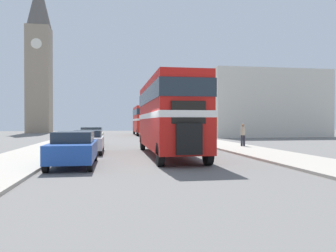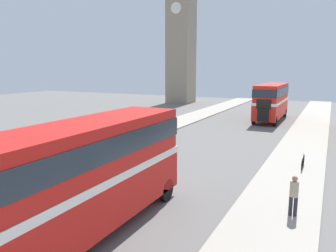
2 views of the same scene
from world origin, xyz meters
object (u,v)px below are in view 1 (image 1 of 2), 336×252
double_decker_bus (168,112)px  car_parked_near (74,148)px  church_tower (39,53)px  bus_distant (143,118)px  car_parked_far (92,136)px  bicycle_on_pavement (212,137)px  pedestrian_walking (243,133)px  car_parked_mid (88,141)px

double_decker_bus → car_parked_near: (-4.78, -3.57, -1.71)m
car_parked_near → church_tower: size_ratio=0.16×
bus_distant → car_parked_far: 22.93m
bicycle_on_pavement → pedestrian_walking: bearing=-88.5°
double_decker_bus → bicycle_on_pavement: 13.74m
bus_distant → car_parked_far: bus_distant is taller
double_decker_bus → bus_distant: bearing=87.5°
car_parked_mid → church_tower: (-11.76, 41.70, 13.79)m
car_parked_far → church_tower: size_ratio=0.15×
car_parked_far → pedestrian_walking: bearing=-18.1°
car_parked_near → car_parked_far: 12.22m
church_tower → bus_distant: bearing=-37.5°
car_parked_mid → bicycle_on_pavement: bearing=40.9°
car_parked_near → church_tower: bearing=103.6°
car_parked_mid → pedestrian_walking: 11.40m
double_decker_bus → car_parked_mid: bearing=151.2°
car_parked_near → church_tower: 51.09m
car_parked_far → church_tower: (-11.59, 35.60, 13.76)m
bus_distant → car_parked_far: (-6.12, -22.03, -1.72)m
pedestrian_walking → church_tower: 47.44m
car_parked_mid → car_parked_far: bearing=91.6°
car_parked_far → pedestrian_walking: pedestrian_walking is taller
car_parked_near → car_parked_mid: (0.16, 6.11, -0.03)m
car_parked_far → car_parked_mid: bearing=-88.4°
car_parked_near → pedestrian_walking: size_ratio=2.66×
church_tower → double_decker_bus: bearing=-69.7°
bus_distant → pedestrian_walking: bus_distant is taller
car_parked_mid → double_decker_bus: bearing=-28.8°
bus_distant → car_parked_far: bearing=-105.5°
bicycle_on_pavement → bus_distant: bearing=105.0°
car_parked_near → double_decker_bus: bearing=36.8°
pedestrian_walking → double_decker_bus: bearing=-142.9°
bus_distant → church_tower: size_ratio=0.34×
car_parked_far → pedestrian_walking: size_ratio=2.47×
car_parked_mid → pedestrian_walking: (11.14, 2.40, 0.33)m
bus_distant → car_parked_far: size_ratio=2.32×
double_decker_bus → pedestrian_walking: double_decker_bus is taller
bicycle_on_pavement → car_parked_mid: bearing=-139.1°
car_parked_near → car_parked_mid: 6.12m
car_parked_near → bus_distant: bearing=79.9°
double_decker_bus → pedestrian_walking: (6.53, 4.94, -1.41)m
pedestrian_walking → car_parked_far: bearing=161.9°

